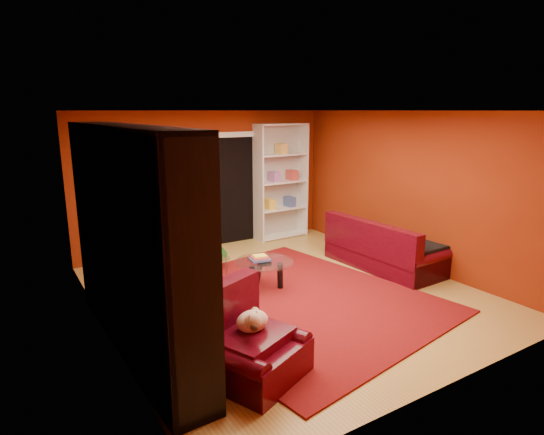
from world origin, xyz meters
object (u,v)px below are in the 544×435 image
gift_box_teal (129,267)px  dog (252,321)px  coffee_table (264,275)px  sofa (384,243)px  gift_box_red (173,250)px  media_unit (133,242)px  gift_box_green (208,264)px  acrylic_chair (208,258)px  christmas_tree (193,214)px  rug (291,300)px  white_bookshelf (281,182)px  armchair (253,342)px

gift_box_teal → dog: dog is taller
dog → coffee_table: dog is taller
sofa → gift_box_red: bearing=45.6°
media_unit → gift_box_green: media_unit is taller
media_unit → gift_box_green: 2.74m
media_unit → acrylic_chair: 2.04m
christmas_tree → gift_box_green: christmas_tree is taller
gift_box_green → gift_box_red: gift_box_green is taller
gift_box_green → coffee_table: coffee_table is taller
media_unit → coffee_table: bearing=17.3°
gift_box_green → sofa: bearing=-27.5°
christmas_tree → gift_box_red: size_ratio=9.89×
media_unit → gift_box_red: bearing=62.0°
media_unit → coffee_table: size_ratio=3.73×
media_unit → christmas_tree: size_ratio=1.65×
rug → christmas_tree: 2.26m
rug → white_bookshelf: 3.51m
rug → acrylic_chair: 1.41m
white_bookshelf → sofa: white_bookshelf is taller
media_unit → coffee_table: 2.41m
coffee_table → sofa: bearing=-5.7°
rug → christmas_tree: size_ratio=1.97×
gift_box_green → acrylic_chair: acrylic_chair is taller
rug → armchair: 1.93m
gift_box_green → dog: bearing=-105.6°
acrylic_chair → armchair: bearing=-110.8°
gift_box_green → sofa: size_ratio=0.12×
gift_box_green → acrylic_chair: 0.75m
media_unit → gift_box_red: (1.48, 3.03, -1.13)m
gift_box_red → white_bookshelf: bearing=-0.5°
dog → coffee_table: (1.23, 1.84, -0.34)m
white_bookshelf → dog: size_ratio=6.02×
rug → coffee_table: bearing=99.1°
armchair → acrylic_chair: size_ratio=1.06×
christmas_tree → armchair: size_ratio=2.01×
media_unit → christmas_tree: media_unit is taller
christmas_tree → media_unit: bearing=-126.0°
white_bookshelf → acrylic_chair: bearing=-145.6°
rug → gift_box_red: gift_box_red is taller
media_unit → acrylic_chair: bearing=39.6°
christmas_tree → white_bookshelf: 2.48m
christmas_tree → gift_box_red: 1.25m
gift_box_green → acrylic_chair: size_ratio=0.26×
gift_box_teal → gift_box_red: bearing=35.7°
sofa → acrylic_chair: bearing=72.9°
rug → gift_box_teal: 2.74m
media_unit → christmas_tree: (1.54, 2.11, -0.29)m
gift_box_red → white_bookshelf: 2.59m
gift_box_teal → coffee_table: bearing=-45.7°
gift_box_red → white_bookshelf: white_bookshelf is taller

